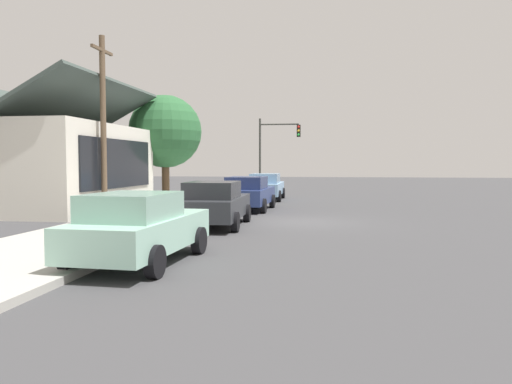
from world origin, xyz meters
TOP-DOWN VIEW (x-y plane):
  - ground_plane at (0.00, 0.00)m, footprint 120.00×120.00m
  - sidewalk_curb at (0.00, 5.60)m, footprint 60.00×4.20m
  - car_seafoam at (-8.41, 2.87)m, footprint 4.46×2.19m
  - car_charcoal at (-1.83, 2.75)m, footprint 4.68×2.22m
  - car_navy at (4.28, 2.62)m, footprint 4.51×2.15m
  - car_skyblue at (10.90, 2.68)m, footprint 4.87×2.13m
  - storefront_building at (3.03, 11.98)m, footprint 9.64×7.31m
  - shade_tree at (9.19, 8.35)m, footprint 4.20×4.20m
  - traffic_light_main at (14.66, 2.54)m, footprint 0.37×2.79m
  - utility_pole_wooden at (1.00, 8.20)m, footprint 1.80×0.24m
  - fire_hydrant_red at (1.26, 4.20)m, footprint 0.22×0.22m

SIDE VIEW (x-z plane):
  - ground_plane at x=0.00m, z-range 0.00..0.00m
  - sidewalk_curb at x=0.00m, z-range 0.00..0.16m
  - fire_hydrant_red at x=1.26m, z-range 0.14..0.85m
  - car_seafoam at x=-8.41m, z-range 0.02..1.61m
  - car_navy at x=4.28m, z-range 0.02..1.61m
  - car_charcoal at x=-1.83m, z-range 0.02..1.61m
  - car_skyblue at x=10.90m, z-range 0.02..1.61m
  - storefront_building at x=3.03m, z-range -0.85..5.13m
  - traffic_light_main at x=14.66m, z-range 0.89..6.09m
  - utility_pole_wooden at x=1.00m, z-range 0.18..7.68m
  - shade_tree at x=9.19m, z-range 0.95..7.10m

